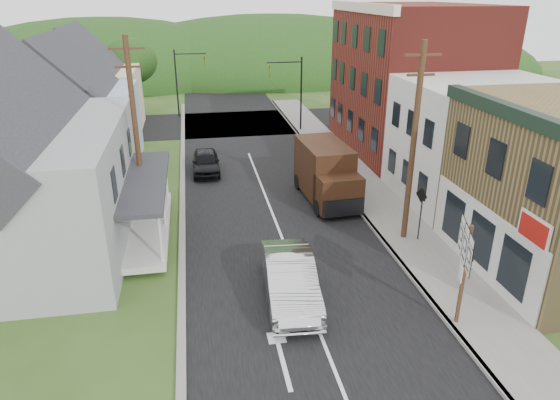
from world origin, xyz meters
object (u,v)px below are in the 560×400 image
silver_sedan (290,280)px  dark_sedan (206,162)px  delivery_van (326,173)px  warning_sign (421,207)px  route_sign_cluster (464,261)px

silver_sedan → dark_sedan: (-2.54, 14.89, -0.15)m
silver_sedan → delivery_van: size_ratio=0.91×
delivery_van → dark_sedan: bearing=134.6°
delivery_van → warning_sign: (2.90, -5.65, 0.20)m
dark_sedan → delivery_van: delivery_van is taller
route_sign_cluster → warning_sign: route_sign_cluster is taller
delivery_van → route_sign_cluster: bearing=-86.0°
delivery_van → warning_sign: 6.35m
dark_sedan → delivery_van: bearing=-41.4°
dark_sedan → route_sign_cluster: bearing=-65.1°
warning_sign → route_sign_cluster: bearing=-121.4°
delivery_van → warning_sign: bearing=-66.3°
silver_sedan → route_sign_cluster: route_sign_cluster is taller
silver_sedan → route_sign_cluster: 6.17m
dark_sedan → delivery_van: size_ratio=0.73×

